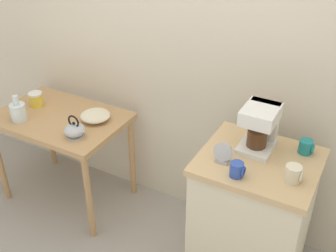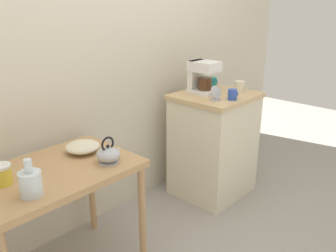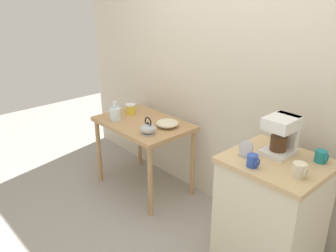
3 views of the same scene
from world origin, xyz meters
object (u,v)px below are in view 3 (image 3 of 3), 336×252
(mug_dark_teal, at_px, (321,156))
(coffee_maker, at_px, (282,133))
(table_clock, at_px, (246,150))
(mug_small_cream, at_px, (299,170))
(canister_enamel, at_px, (131,109))
(mug_blue, at_px, (253,161))
(glass_carafe_vase, at_px, (115,114))
(teakettle, at_px, (148,129))
(bowl_stoneware, at_px, (167,123))

(mug_dark_teal, bearing_deg, coffee_maker, -164.26)
(mug_dark_teal, bearing_deg, table_clock, -141.16)
(mug_small_cream, bearing_deg, canister_enamel, 174.39)
(mug_blue, bearing_deg, glass_carafe_vase, 177.49)
(coffee_maker, height_order, mug_small_cream, coffee_maker)
(teakettle, xyz_separation_m, canister_enamel, (-0.53, 0.20, 0.00))
(bowl_stoneware, distance_m, mug_dark_teal, 1.41)
(teakettle, xyz_separation_m, mug_dark_teal, (1.39, 0.28, 0.15))
(teakettle, relative_size, mug_blue, 2.10)
(teakettle, bearing_deg, canister_enamel, 159.46)
(mug_small_cream, relative_size, mug_dark_teal, 1.09)
(bowl_stoneware, height_order, table_clock, table_clock)
(mug_small_cream, relative_size, mug_blue, 1.10)
(canister_enamel, distance_m, mug_dark_teal, 1.92)
(bowl_stoneware, distance_m, mug_small_cream, 1.43)
(bowl_stoneware, xyz_separation_m, mug_blue, (1.15, -0.32, 0.17))
(teakettle, relative_size, mug_small_cream, 1.91)
(table_clock, bearing_deg, bowl_stoneware, 166.63)
(glass_carafe_vase, bearing_deg, canister_enamel, 101.77)
(bowl_stoneware, bearing_deg, table_clock, -13.37)
(mug_blue, xyz_separation_m, table_clock, (-0.11, 0.08, 0.01))
(mug_small_cream, bearing_deg, table_clock, -176.93)
(bowl_stoneware, height_order, coffee_maker, coffee_maker)
(mug_dark_teal, xyz_separation_m, table_clock, (-0.37, -0.29, 0.01))
(bowl_stoneware, relative_size, coffee_maker, 0.80)
(mug_blue, height_order, mug_dark_teal, mug_blue)
(teakettle, bearing_deg, bowl_stoneware, 93.61)
(glass_carafe_vase, distance_m, table_clock, 1.51)
(mug_small_cream, height_order, mug_dark_teal, mug_small_cream)
(glass_carafe_vase, relative_size, canister_enamel, 1.79)
(canister_enamel, bearing_deg, table_clock, -7.64)
(canister_enamel, bearing_deg, mug_blue, -9.78)
(table_clock, bearing_deg, canister_enamel, 172.36)
(coffee_maker, bearing_deg, mug_dark_teal, 15.74)
(bowl_stoneware, distance_m, glass_carafe_vase, 0.53)
(mug_small_cream, xyz_separation_m, mug_blue, (-0.26, -0.10, -0.00))
(bowl_stoneware, relative_size, mug_dark_teal, 2.59)
(coffee_maker, xyz_separation_m, mug_blue, (-0.01, -0.30, -0.10))
(coffee_maker, relative_size, mug_blue, 3.25)
(mug_small_cream, bearing_deg, mug_blue, -159.17)
(coffee_maker, distance_m, table_clock, 0.27)
(mug_dark_teal, bearing_deg, glass_carafe_vase, -170.82)
(canister_enamel, relative_size, table_clock, 0.92)
(canister_enamel, bearing_deg, mug_small_cream, -5.61)
(glass_carafe_vase, height_order, mug_blue, mug_blue)
(bowl_stoneware, distance_m, table_clock, 1.08)
(bowl_stoneware, xyz_separation_m, mug_small_cream, (1.40, -0.23, 0.17))
(mug_small_cream, height_order, mug_blue, mug_small_cream)
(mug_small_cream, distance_m, mug_dark_teal, 0.27)
(table_clock, bearing_deg, teakettle, 179.39)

